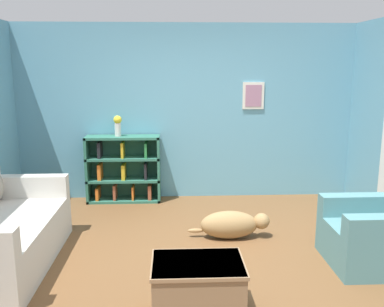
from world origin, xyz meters
name	(u,v)px	position (x,y,z in m)	size (l,w,h in m)	color
ground_plane	(194,259)	(0.00, 0.00, 0.00)	(14.00, 14.00, 0.00)	brown
wall_back	(186,112)	(0.00, 2.25, 1.30)	(5.60, 0.13, 2.60)	#609EB7
bookshelf	(124,169)	(-0.94, 2.04, 0.48)	(1.08, 0.33, 0.98)	#2D6B56
recliner_chair	(383,233)	(1.91, -0.19, 0.33)	(0.97, 0.84, 0.92)	slate
coffee_table	(198,288)	(-0.02, -1.05, 0.25)	(0.74, 0.53, 0.47)	#846647
dog	(232,224)	(0.47, 0.54, 0.17)	(0.96, 0.29, 0.33)	#9E7A4C
vase	(118,125)	(-1.00, 2.02, 1.15)	(0.12, 0.12, 0.30)	silver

